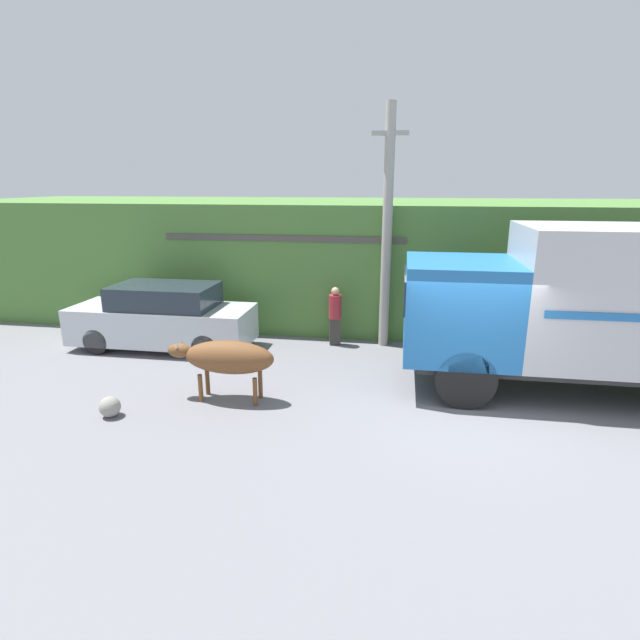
% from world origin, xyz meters
% --- Properties ---
extents(ground_plane, '(60.00, 60.00, 0.00)m').
position_xyz_m(ground_plane, '(0.00, 0.00, 0.00)').
color(ground_plane, slate).
extents(hillside_embankment, '(32.00, 6.81, 3.66)m').
position_xyz_m(hillside_embankment, '(0.00, 7.50, 1.83)').
color(hillside_embankment, '#4C7A38').
rests_on(hillside_embankment, ground_plane).
extents(building_backdrop, '(6.68, 2.70, 2.86)m').
position_xyz_m(building_backdrop, '(-4.56, 5.41, 1.44)').
color(building_backdrop, '#99ADB7').
rests_on(building_backdrop, ground_plane).
extents(cargo_truck, '(7.37, 2.48, 3.44)m').
position_xyz_m(cargo_truck, '(2.65, 1.18, 1.91)').
color(cargo_truck, '#2D2D2D').
rests_on(cargo_truck, ground_plane).
extents(brown_cow, '(2.19, 0.67, 1.24)m').
position_xyz_m(brown_cow, '(-4.66, -0.29, 0.90)').
color(brown_cow, brown).
rests_on(brown_cow, ground_plane).
extents(parked_suv, '(4.71, 1.71, 1.70)m').
position_xyz_m(parked_suv, '(-7.43, 2.58, 0.82)').
color(parked_suv, silver).
rests_on(parked_suv, ground_plane).
extents(pedestrian_on_hill, '(0.39, 0.39, 1.58)m').
position_xyz_m(pedestrian_on_hill, '(-3.02, 3.57, 0.86)').
color(pedestrian_on_hill, '#38332D').
rests_on(pedestrian_on_hill, ground_plane).
extents(utility_pole, '(0.90, 0.25, 6.13)m').
position_xyz_m(utility_pole, '(-1.73, 3.78, 3.17)').
color(utility_pole, '#9E998E').
rests_on(utility_pole, ground_plane).
extents(roadside_rock, '(0.39, 0.39, 0.39)m').
position_xyz_m(roadside_rock, '(-6.60, -1.38, 0.20)').
color(roadside_rock, gray).
rests_on(roadside_rock, ground_plane).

